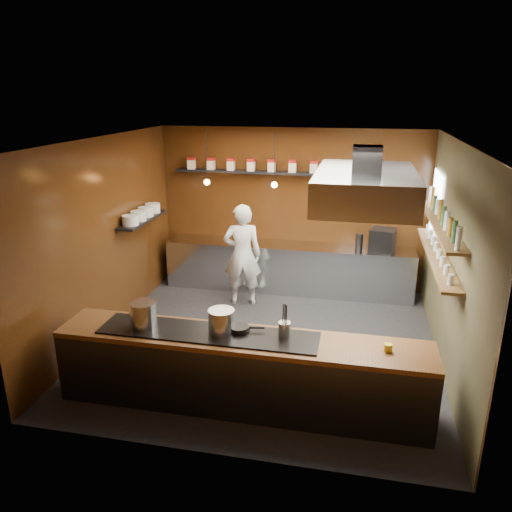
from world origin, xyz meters
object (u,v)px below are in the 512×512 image
(extractor_hood, at_px, (365,187))
(chef, at_px, (242,255))
(espresso_machine, at_px, (382,240))
(stockpot_small, at_px, (221,321))
(stockpot_large, at_px, (143,315))

(extractor_hood, relative_size, chef, 1.11)
(espresso_machine, xyz_separation_m, chef, (-2.38, -0.73, -0.20))
(stockpot_small, bearing_deg, espresso_machine, 62.59)
(chef, bearing_deg, stockpot_small, 86.69)
(espresso_machine, bearing_deg, extractor_hood, -85.65)
(espresso_machine, bearing_deg, stockpot_large, -114.59)
(chef, bearing_deg, stockpot_large, 68.50)
(extractor_hood, xyz_separation_m, stockpot_small, (-1.54, -1.18, -1.42))
(stockpot_large, bearing_deg, chef, 80.64)
(extractor_hood, bearing_deg, chef, 138.09)
(extractor_hood, distance_m, espresso_machine, 2.91)
(espresso_machine, distance_m, chef, 2.50)
(stockpot_small, bearing_deg, chef, 98.83)
(stockpot_small, xyz_separation_m, chef, (-0.46, 2.97, -0.18))
(extractor_hood, xyz_separation_m, espresso_machine, (0.38, 2.52, -1.40))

